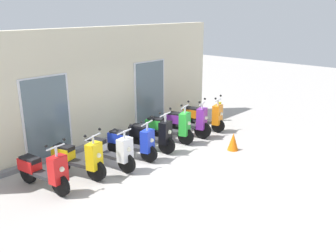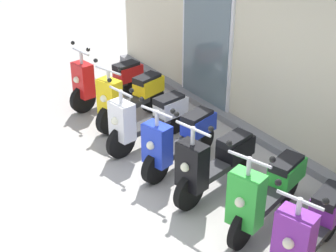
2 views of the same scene
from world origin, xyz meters
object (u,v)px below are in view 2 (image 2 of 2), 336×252
at_px(scooter_green, 266,191).
at_px(scooter_yellow, 130,97).
at_px(scooter_white, 148,118).
at_px(scooter_blue, 179,139).
at_px(scooter_red, 107,80).
at_px(scooter_black, 214,162).
at_px(scooter_purple, 312,229).

bearing_deg(scooter_green, scooter_yellow, -179.93).
relative_size(scooter_white, scooter_blue, 1.08).
bearing_deg(scooter_red, scooter_white, -5.88).
xyz_separation_m(scooter_white, scooter_black, (1.60, 0.07, 0.00)).
bearing_deg(scooter_black, scooter_blue, -177.55).
relative_size(scooter_yellow, scooter_green, 0.97).
bearing_deg(scooter_purple, scooter_blue, -178.72).
xyz_separation_m(scooter_yellow, scooter_white, (0.83, -0.15, 0.00)).
xyz_separation_m(scooter_green, scooter_purple, (0.78, -0.07, -0.01)).
bearing_deg(scooter_white, scooter_yellow, 169.53).
bearing_deg(scooter_purple, scooter_yellow, 179.05).
relative_size(scooter_blue, scooter_purple, 0.96).
bearing_deg(scooter_blue, scooter_white, -177.79).
distance_m(scooter_red, scooter_white, 1.76).
bearing_deg(scooter_blue, scooter_black, 2.45).
distance_m(scooter_blue, scooter_purple, 2.45).
relative_size(scooter_white, scooter_black, 1.06).
relative_size(scooter_white, scooter_purple, 1.04).
bearing_deg(scooter_blue, scooter_purple, 1.28).
bearing_deg(scooter_black, scooter_green, 6.01).
distance_m(scooter_yellow, scooter_black, 2.43).
xyz_separation_m(scooter_black, scooter_green, (0.89, 0.09, 0.02)).
bearing_deg(scooter_black, scooter_purple, 0.73).
xyz_separation_m(scooter_black, scooter_purple, (1.67, 0.02, 0.01)).
distance_m(scooter_white, scooter_purple, 3.27).
height_order(scooter_red, scooter_green, scooter_green).
relative_size(scooter_yellow, scooter_white, 0.95).
height_order(scooter_yellow, scooter_black, scooter_black).
height_order(scooter_yellow, scooter_blue, scooter_yellow).
xyz_separation_m(scooter_blue, scooter_purple, (2.45, 0.05, 0.03)).
bearing_deg(scooter_purple, scooter_black, -179.27).
distance_m(scooter_white, scooter_black, 1.60).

